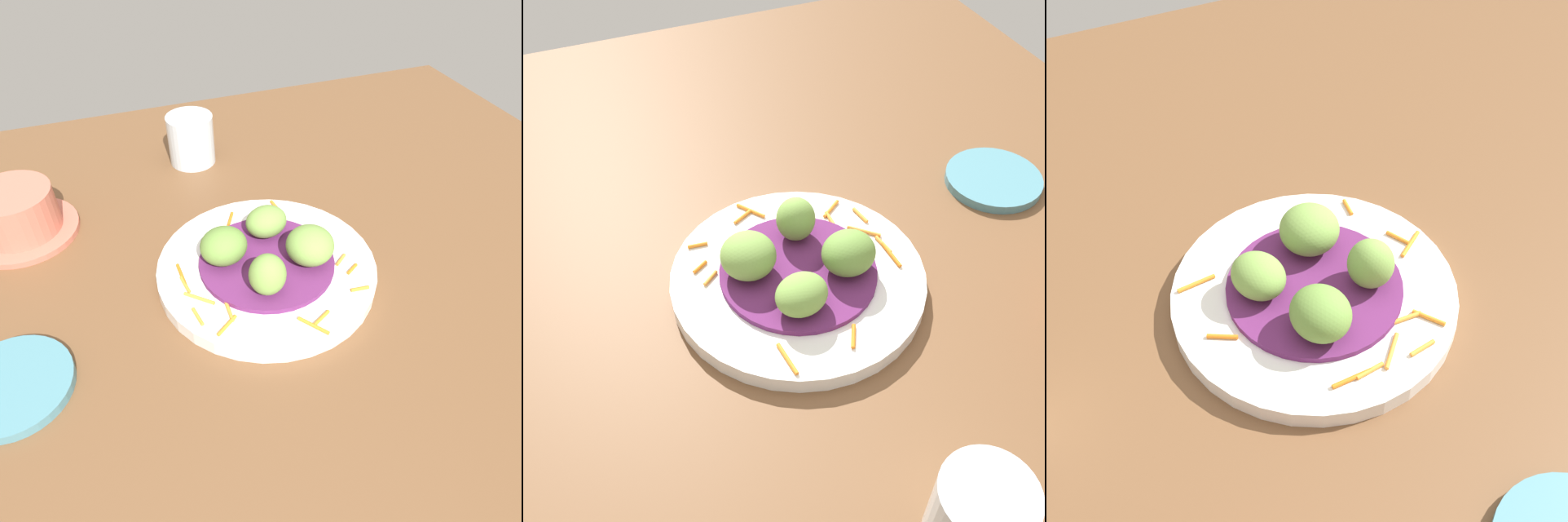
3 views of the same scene
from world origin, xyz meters
TOP-DOWN VIEW (x-y plane):
  - table_surface at (0.00, 0.00)cm, footprint 110.00×110.00cm
  - main_plate at (5.34, 2.35)cm, footprint 25.80×25.80cm
  - cabbage_bed at (5.34, 2.35)cm, footprint 15.91×15.91cm
  - carrot_garnish at (2.72, 4.73)cm, footprint 23.48×20.22cm
  - guac_scoop_left at (3.66, -2.28)cm, footprint 6.05×6.03cm
  - guac_scoop_center at (9.97, 0.67)cm, footprint 5.90×6.40cm
  - guac_scoop_right at (7.02, 6.98)cm, footprint 6.01×6.36cm
  - guac_scoop_back at (0.71, 4.03)cm, footprint 5.76×5.73cm
  - side_plate_small at (-1.06, 30.69)cm, footprint 11.45×11.45cm
  - terracotta_bowl at (23.81, 29.68)cm, footprint 14.28×14.28cm
  - water_glass at (33.77, 4.13)cm, footprint 7.12×7.12cm

SIDE VIEW (x-z plane):
  - table_surface at x=0.00cm, z-range 0.00..2.00cm
  - side_plate_small at x=-1.06cm, z-range 2.00..3.10cm
  - main_plate at x=5.34cm, z-range 2.00..3.80cm
  - carrot_garnish at x=2.72cm, z-range 3.80..4.20cm
  - cabbage_bed at x=5.34cm, z-range 3.80..4.41cm
  - terracotta_bowl at x=23.81cm, z-range 1.71..8.16cm
  - water_glass at x=33.77cm, z-range 2.00..9.54cm
  - guac_scoop_center at x=9.97cm, z-range 4.41..8.01cm
  - guac_scoop_right at x=7.02cm, z-range 4.41..8.69cm
  - guac_scoop_left at x=3.66cm, z-range 4.41..8.78cm
  - guac_scoop_back at x=0.71cm, z-range 4.41..9.17cm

